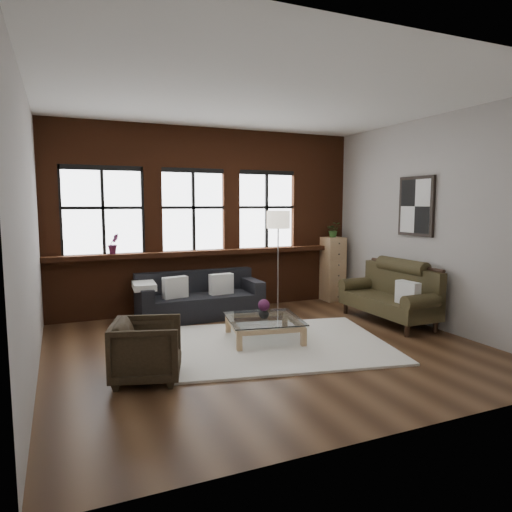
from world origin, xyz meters
name	(u,v)px	position (x,y,z in m)	size (l,w,h in m)	color
floor	(267,347)	(0.00, 0.00, 0.00)	(5.50, 5.50, 0.00)	#3F2717
ceiling	(268,98)	(0.00, 0.00, 3.20)	(5.50, 5.50, 0.00)	white
wall_back	(209,220)	(0.00, 2.50, 1.60)	(5.50, 5.50, 0.00)	#A6A09A
wall_front	(401,241)	(0.00, -2.50, 1.60)	(5.50, 5.50, 0.00)	#A6A09A
wall_left	(29,232)	(-2.75, 0.00, 1.60)	(5.00, 5.00, 0.00)	#A6A09A
wall_right	(431,223)	(2.75, 0.00, 1.60)	(5.00, 5.00, 0.00)	#A6A09A
brick_backwall	(210,220)	(0.00, 2.44, 1.60)	(5.50, 0.12, 3.20)	#542713
sill_ledge	(212,252)	(0.00, 2.35, 1.04)	(5.50, 0.30, 0.08)	#542713
window_left	(103,212)	(-1.80, 2.45, 1.75)	(1.38, 0.10, 1.50)	black
window_mid	(193,212)	(-0.30, 2.45, 1.75)	(1.38, 0.10, 1.50)	black
window_right	(266,211)	(1.10, 2.45, 1.75)	(1.38, 0.10, 1.50)	black
wall_poster	(416,206)	(2.72, 0.30, 1.85)	(0.05, 0.74, 0.94)	black
shag_rug	(279,344)	(0.19, 0.03, 0.02)	(2.84, 2.23, 0.03)	white
dark_sofa	(200,296)	(-0.36, 1.90, 0.37)	(2.04, 0.83, 0.74)	black
pillow_a	(175,287)	(-0.79, 1.80, 0.56)	(0.40, 0.14, 0.34)	silver
pillow_b	(221,284)	(-0.02, 1.80, 0.56)	(0.40, 0.14, 0.34)	silver
vintage_settee	(388,293)	(2.30, 0.40, 0.47)	(0.79, 1.77, 0.95)	#352E18
pillow_settee	(408,293)	(2.22, -0.14, 0.58)	(0.14, 0.38, 0.34)	silver
armchair	(147,350)	(-1.65, -0.50, 0.33)	(0.70, 0.72, 0.66)	black
coffee_table	(264,330)	(0.08, 0.28, 0.16)	(0.98, 0.98, 0.33)	tan
vase	(264,313)	(0.08, 0.28, 0.40)	(0.14, 0.14, 0.15)	#B2B2B2
flowers	(264,305)	(0.08, 0.28, 0.50)	(0.16, 0.16, 0.16)	#551D42
drawer_chest	(333,269)	(2.43, 2.19, 0.62)	(0.38, 0.38, 1.24)	tan
potted_plant_top	(333,230)	(2.43, 2.19, 1.39)	(0.26, 0.23, 0.29)	#2D5923
floor_lamp	(278,258)	(1.01, 1.74, 0.96)	(0.40, 0.40, 1.92)	#A5A5A8
sill_plant	(113,244)	(-1.67, 2.32, 1.25)	(0.18, 0.15, 0.33)	#551D42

